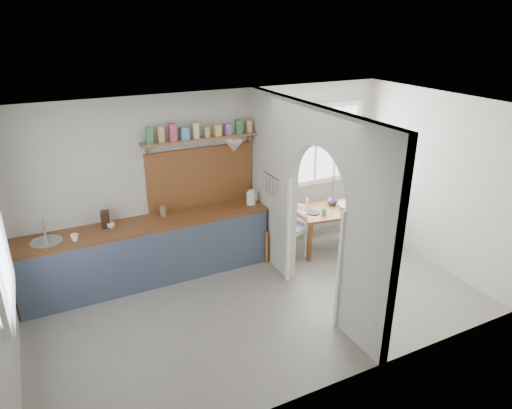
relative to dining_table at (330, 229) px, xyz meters
name	(u,v)px	position (x,y,z in m)	size (l,w,h in m)	color
floor	(261,305)	(-1.74, -0.95, -0.35)	(5.80, 3.20, 0.01)	gray
ceiling	(262,109)	(-1.74, -0.95, 2.25)	(5.80, 3.20, 0.01)	#BAB6A8
walls	(262,216)	(-1.74, -0.95, 0.95)	(5.81, 3.21, 2.60)	#BAB6A8
partition	(308,193)	(-1.04, -0.90, 1.10)	(0.12, 3.20, 2.60)	#BAB6A8
nook_window	(316,145)	(0.06, 0.61, 1.25)	(1.76, 0.10, 1.30)	white
counter	(149,250)	(-2.87, 0.37, 0.11)	(3.50, 0.60, 0.90)	brown
sink	(46,242)	(-4.17, 0.35, 0.54)	(0.40, 0.40, 0.02)	#B3B5BA
backsplash	(201,177)	(-1.95, 0.62, 1.00)	(1.65, 0.03, 0.90)	brown
shelf	(201,134)	(-1.95, 0.54, 1.66)	(1.75, 0.20, 0.21)	#97673E
pendant_lamp	(234,146)	(-1.59, 0.20, 1.53)	(0.26, 0.26, 0.16)	beige
utensil_rail	(271,176)	(-1.13, -0.05, 1.10)	(0.02, 0.02, 0.50)	#B3B5BA
dining_table	(330,229)	(0.00, 0.00, 0.00)	(1.11, 0.74, 0.69)	brown
chair_left	(287,228)	(-0.78, 0.04, 0.15)	(0.46, 0.46, 1.00)	silver
chair_right	(371,212)	(0.88, 0.04, 0.11)	(0.42, 0.42, 0.92)	silver
kettle	(251,197)	(-1.27, 0.32, 0.66)	(0.18, 0.15, 0.22)	white
mug_a	(75,238)	(-3.84, 0.21, 0.60)	(0.10, 0.10, 0.09)	white
mug_b	(111,225)	(-3.35, 0.40, 0.60)	(0.11, 0.11, 0.08)	white
knife_block	(105,219)	(-3.41, 0.46, 0.67)	(0.10, 0.14, 0.23)	black
jar	(163,211)	(-2.60, 0.49, 0.63)	(0.09, 0.09, 0.15)	brown
towel_magenta	(266,247)	(-1.16, 0.02, -0.07)	(0.02, 0.03, 0.54)	#A81159
towel_orange	(267,249)	(-1.16, -0.01, -0.10)	(0.02, 0.03, 0.55)	#C57F0D
bowl	(349,206)	(0.28, -0.11, 0.39)	(0.34, 0.34, 0.08)	white
table_cup	(324,212)	(-0.22, -0.13, 0.39)	(0.10, 0.10, 0.09)	#54905D
plate	(314,213)	(-0.34, -0.01, 0.35)	(0.20, 0.20, 0.02)	black
vase	(332,200)	(0.12, 0.15, 0.43)	(0.17, 0.17, 0.17)	#42324D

